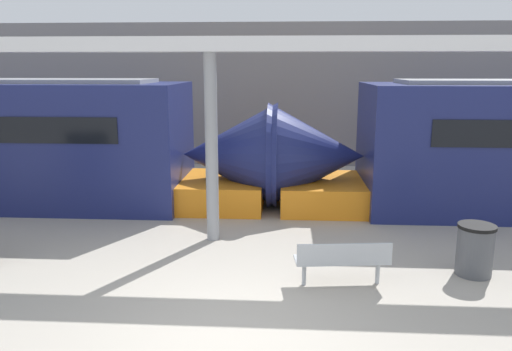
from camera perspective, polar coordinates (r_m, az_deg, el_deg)
The scene contains 6 objects.
ground_plane at distance 7.15m, azimuth -3.16°, elevation -17.07°, with size 60.00×60.00×0.00m, color #A8A093.
station_wall at distance 17.88m, azimuth 1.14°, elevation 9.14°, with size 56.00×0.20×5.00m, color gray.
bench_near at distance 8.28m, azimuth 9.87°, elevation -9.33°, with size 1.57×0.61×0.77m.
trash_bin at distance 9.38m, azimuth 23.74°, elevation -7.77°, with size 0.63×0.63×0.89m.
support_column_near at distance 10.01m, azimuth -5.10°, elevation 3.01°, with size 0.25×0.25×3.78m, color gray.
canopy_beam at distance 9.89m, azimuth -5.33°, elevation 14.70°, with size 28.00×0.60×0.28m, color silver.
Camera 1 is at (0.76, -6.18, 3.51)m, focal length 35.00 mm.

